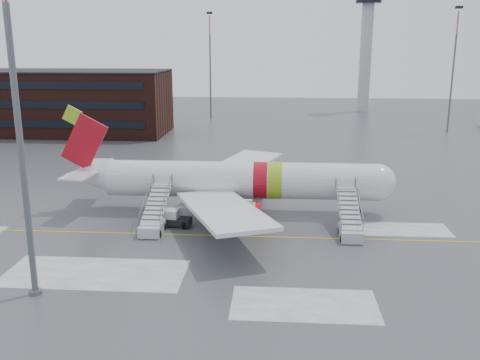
# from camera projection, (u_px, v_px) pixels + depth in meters

# --- Properties ---
(ground) EXTENTS (260.00, 260.00, 0.00)m
(ground) POSITION_uv_depth(u_px,v_px,m) (192.00, 231.00, 50.75)
(ground) COLOR #494C4F
(ground) RESTS_ON ground
(airliner) EXTENTS (35.03, 32.97, 11.18)m
(airliner) POSITION_uv_depth(u_px,v_px,m) (232.00, 180.00, 55.84)
(airliner) COLOR silver
(airliner) RESTS_ON ground
(airstair_fwd) EXTENTS (2.05, 7.70, 3.48)m
(airstair_fwd) POSITION_uv_depth(u_px,v_px,m) (350.00, 225.00, 49.31)
(airstair_fwd) COLOR #A6A8AD
(airstair_fwd) RESTS_ON ground
(airstair_aft) EXTENTS (2.05, 7.70, 3.48)m
(airstair_aft) POSITION_uv_depth(u_px,v_px,m) (154.00, 220.00, 50.60)
(airstair_aft) COLOR #B4B6BB
(airstair_aft) RESTS_ON ground
(pushback_tug) EXTENTS (3.00, 2.39, 1.63)m
(pushback_tug) POSITION_uv_depth(u_px,v_px,m) (174.00, 219.00, 52.17)
(pushback_tug) COLOR black
(pushback_tug) RESTS_ON ground
(light_mast_near) EXTENTS (1.20, 1.20, 25.00)m
(light_mast_near) POSITION_uv_depth(u_px,v_px,m) (17.00, 113.00, 34.88)
(light_mast_near) COLOR #595B60
(light_mast_near) RESTS_ON ground
(terminal_building) EXTENTS (62.00, 16.11, 12.30)m
(terminal_building) POSITION_uv_depth(u_px,v_px,m) (10.00, 101.00, 105.48)
(terminal_building) COLOR #3F1E16
(terminal_building) RESTS_ON ground
(control_tower) EXTENTS (6.40, 6.40, 30.00)m
(control_tower) POSITION_uv_depth(u_px,v_px,m) (367.00, 38.00, 135.78)
(control_tower) COLOR #B2B5BA
(control_tower) RESTS_ON ground
(light_mast_far_ne) EXTENTS (1.20, 1.20, 24.25)m
(light_mast_far_ne) POSITION_uv_depth(u_px,v_px,m) (454.00, 62.00, 104.27)
(light_mast_far_ne) COLOR #595B60
(light_mast_far_ne) RESTS_ON ground
(light_mast_far_n) EXTENTS (1.20, 1.20, 24.25)m
(light_mast_far_n) POSITION_uv_depth(u_px,v_px,m) (210.00, 59.00, 123.23)
(light_mast_far_n) COLOR #595B60
(light_mast_far_n) RESTS_ON ground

